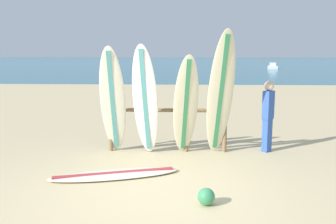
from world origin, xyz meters
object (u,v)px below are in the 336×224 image
beach_ball (206,197)px  surfboard_leaning_left (145,101)px  surfboard_lying_on_sand (114,174)px  surfboard_leaning_far_left (113,101)px  surfboard_leaning_center (220,94)px  surfboard_leaning_center_left (186,106)px  surfboard_rack (167,122)px  small_boat_offshore (273,67)px  beachgoer_standing (268,113)px

beach_ball → surfboard_leaning_left: bearing=114.6°
surfboard_lying_on_sand → surfboard_leaning_far_left: bearing=100.8°
surfboard_leaning_center → surfboard_lying_on_sand: (-1.93, -1.29, -1.26)m
surfboard_leaning_center_left → surfboard_lying_on_sand: (-1.23, -1.27, -1.02)m
surfboard_rack → beach_ball: 2.94m
surfboard_leaning_far_left → surfboard_leaning_left: size_ratio=0.99×
surfboard_lying_on_sand → small_boat_offshore: size_ratio=1.03×
surfboard_leaning_center_left → surfboard_rack: bearing=134.0°
beach_ball → surfboard_leaning_center: bearing=80.6°
beachgoer_standing → small_boat_offshore: beachgoer_standing is taller
surfboard_leaning_center → beachgoer_standing: surfboard_leaning_center is taller
beachgoer_standing → small_boat_offshore: (8.09, 34.52, -0.58)m
beachgoer_standing → surfboard_rack: bearing=-178.0°
surfboard_leaning_far_left → small_boat_offshore: (11.34, 34.91, -0.88)m
surfboard_rack → beachgoer_standing: size_ratio=1.67×
surfboard_leaning_far_left → beach_ball: 3.23m
surfboard_leaning_center → surfboard_rack: bearing=160.9°
surfboard_rack → beach_ball: (0.68, -2.81, -0.52)m
surfboard_leaning_far_left → surfboard_leaning_center_left: size_ratio=1.08×
surfboard_leaning_center_left → beach_ball: (0.29, -2.41, -0.93)m
surfboard_leaning_left → beach_ball: (1.10, -2.41, -1.03)m
surfboard_leaning_left → beachgoer_standing: 2.63m
surfboard_leaning_left → surfboard_rack: bearing=43.4°
surfboard_leaning_center_left → small_boat_offshore: bearing=74.3°
surfboard_lying_on_sand → beach_ball: (1.53, -1.15, 0.09)m
surfboard_leaning_far_left → surfboard_leaning_left: 0.68m
surfboard_leaning_left → surfboard_leaning_center: size_ratio=0.89×
surfboard_leaning_center → beach_ball: bearing=-99.4°
surfboard_rack → surfboard_leaning_center: bearing=-19.1°
surfboard_leaning_center → small_boat_offshore: (9.15, 34.97, -1.03)m
surfboard_leaning_far_left → small_boat_offshore: bearing=72.0°
surfboard_leaning_left → beach_ball: surfboard_leaning_left is taller
surfboard_leaning_far_left → surfboard_leaning_center: bearing=-1.4°
surfboard_rack → surfboard_leaning_center_left: size_ratio=1.21×
surfboard_lying_on_sand → small_boat_offshore: 37.91m
small_boat_offshore → surfboard_leaning_far_left: bearing=-108.0°
surfboard_leaning_far_left → beach_ball: surfboard_leaning_far_left is taller
beachgoer_standing → beach_ball: size_ratio=6.15×
surfboard_leaning_center_left → small_boat_offshore: (9.85, 34.99, -0.80)m
surfboard_leaning_left → surfboard_leaning_center: surfboard_leaning_center is taller
beachgoer_standing → beach_ball: bearing=-116.9°
surfboard_leaning_left → small_boat_offshore: 36.59m
surfboard_lying_on_sand → small_boat_offshore: small_boat_offshore is taller
surfboard_leaning_far_left → beach_ball: (1.78, -2.49, -1.01)m
surfboard_rack → beach_ball: bearing=-76.5°
surfboard_lying_on_sand → small_boat_offshore: bearing=73.0°
surfboard_leaning_center_left → surfboard_lying_on_sand: size_ratio=0.90×
surfboard_leaning_left → beachgoer_standing: bearing=10.6°
surfboard_rack → surfboard_lying_on_sand: (-0.85, -1.67, -0.61)m
surfboard_leaning_left → surfboard_lying_on_sand: size_ratio=0.98×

